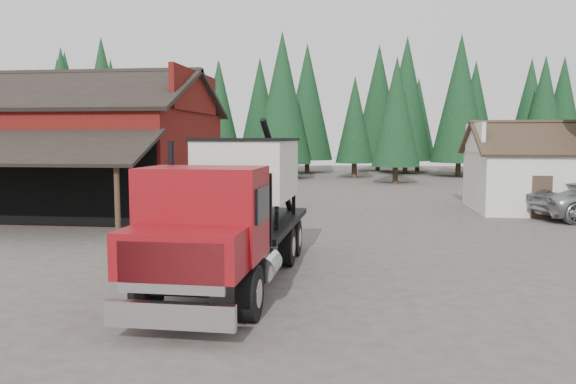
# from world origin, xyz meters

# --- Properties ---
(ground) EXTENTS (120.00, 120.00, 0.00)m
(ground) POSITION_xyz_m (0.00, 0.00, 0.00)
(ground) COLOR #4A3F3A
(ground) RESTS_ON ground
(red_barn) EXTENTS (12.80, 13.63, 7.18)m
(red_barn) POSITION_xyz_m (-11.00, 9.90, 2.69)
(red_barn) COLOR maroon
(red_barn) RESTS_ON ground
(farmhouse) EXTENTS (8.60, 6.42, 4.65)m
(farmhouse) POSITION_xyz_m (13.00, 13.00, 1.67)
(farmhouse) COLOR silver
(farmhouse) RESTS_ON ground
(conifer_backdrop) EXTENTS (76.00, 16.00, 16.00)m
(conifer_backdrop) POSITION_xyz_m (0.00, 42.00, 0.00)
(conifer_backdrop) COLOR black
(conifer_backdrop) RESTS_ON ground
(near_pine_a) EXTENTS (4.40, 4.40, 11.40)m
(near_pine_a) POSITION_xyz_m (-22.00, 28.00, 6.39)
(near_pine_a) COLOR #382619
(near_pine_a) RESTS_ON ground
(near_pine_b) EXTENTS (3.96, 3.96, 10.40)m
(near_pine_b) POSITION_xyz_m (6.00, 30.00, 5.89)
(near_pine_b) COLOR #382619
(near_pine_b) RESTS_ON ground
(near_pine_d) EXTENTS (5.28, 5.28, 13.40)m
(near_pine_d) POSITION_xyz_m (-4.00, 34.00, 7.39)
(near_pine_d) COLOR #382619
(near_pine_d) RESTS_ON ground
(feed_truck) EXTENTS (2.83, 9.63, 4.33)m
(feed_truck) POSITION_xyz_m (-0.08, -2.97, 2.02)
(feed_truck) COLOR black
(feed_truck) RESTS_ON ground
(equip_box) EXTENTS (1.12, 1.30, 0.60)m
(equip_box) POSITION_xyz_m (0.20, -2.96, 0.30)
(equip_box) COLOR maroon
(equip_box) RESTS_ON ground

